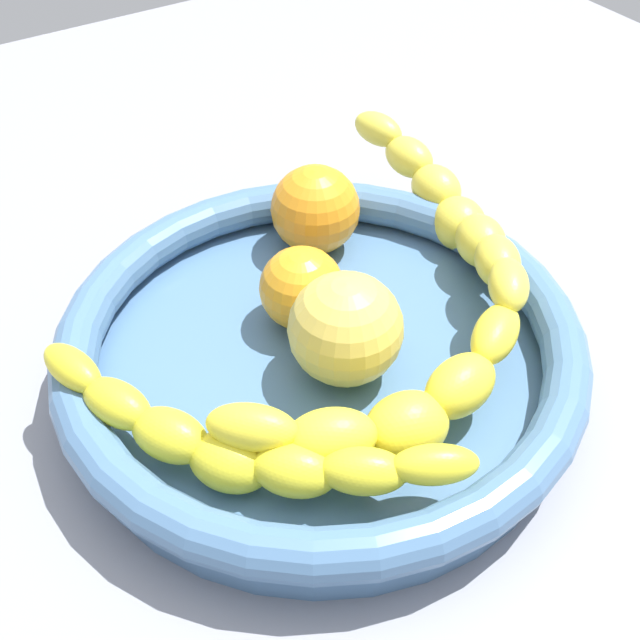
% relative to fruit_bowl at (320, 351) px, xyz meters
% --- Properties ---
extents(kitchen_counter, '(1.20, 1.20, 0.03)m').
position_rel_fruit_bowl_xyz_m(kitchen_counter, '(0.00, 0.00, -0.04)').
color(kitchen_counter, gray).
rests_on(kitchen_counter, ground).
extents(fruit_bowl, '(0.32, 0.32, 0.05)m').
position_rel_fruit_bowl_xyz_m(fruit_bowl, '(0.00, 0.00, 0.00)').
color(fruit_bowl, '#486D96').
rests_on(fruit_bowl, kitchen_counter).
extents(banana_draped_left, '(0.09, 0.24, 0.06)m').
position_rel_fruit_bowl_xyz_m(banana_draped_left, '(0.14, 0.04, 0.03)').
color(banana_draped_left, yellow).
rests_on(banana_draped_left, fruit_bowl).
extents(banana_draped_right, '(0.17, 0.20, 0.04)m').
position_rel_fruit_bowl_xyz_m(banana_draped_right, '(-0.08, -0.05, 0.02)').
color(banana_draped_right, yellow).
rests_on(banana_draped_right, fruit_bowl).
extents(banana_arching_top, '(0.21, 0.08, 0.05)m').
position_rel_fruit_bowl_xyz_m(banana_arching_top, '(-0.00, -0.08, 0.02)').
color(banana_arching_top, yellow).
rests_on(banana_arching_top, fruit_bowl).
extents(orange_front, '(0.05, 0.05, 0.05)m').
position_rel_fruit_bowl_xyz_m(orange_front, '(0.01, 0.03, 0.02)').
color(orange_front, orange).
rests_on(orange_front, fruit_bowl).
extents(orange_mid_left, '(0.06, 0.06, 0.06)m').
position_rel_fruit_bowl_xyz_m(orange_mid_left, '(0.06, 0.10, 0.03)').
color(orange_mid_left, orange).
rests_on(orange_mid_left, fruit_bowl).
extents(apple_yellow, '(0.07, 0.07, 0.07)m').
position_rel_fruit_bowl_xyz_m(apple_yellow, '(0.01, -0.02, 0.03)').
color(apple_yellow, '#DFC250').
rests_on(apple_yellow, fruit_bowl).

